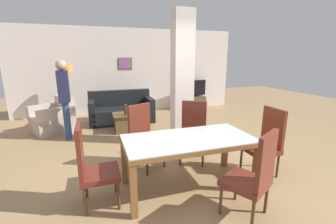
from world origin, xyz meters
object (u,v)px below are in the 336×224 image
Objects in this scene: sofa at (121,111)px; tv_screen at (193,89)px; dining_chair_far_left at (144,135)px; tv_stand at (192,103)px; dining_chair_far_right at (193,130)px; bottle at (126,111)px; standing_person at (64,94)px; dining_table at (189,148)px; dining_chair_head_left at (92,165)px; floor_lamp at (67,73)px; dining_chair_near_right at (254,174)px; armchair at (54,120)px; coffee_table at (129,122)px; dining_chair_head_right at (266,141)px.

sofa is 2.77m from tv_screen.
dining_chair_far_left is at bearing 46.42° from tv_screen.
dining_chair_far_left reaches higher than tv_stand.
tv_stand is (1.67, 3.75, -0.32)m from dining_chair_far_right.
bottle is (-0.06, 1.78, 0.01)m from dining_chair_far_left.
sofa is 1.80m from standing_person.
dining_table is 1.27m from dining_chair_head_left.
dining_chair_near_right is at bearing -65.45° from floor_lamp.
dining_chair_near_right reaches higher than sofa.
floor_lamp reaches higher than tv_stand.
dining_chair_near_right is at bearing 118.54° from dining_chair_far_right.
standing_person is (0.37, -0.64, 0.72)m from armchair.
floor_lamp is (-1.44, 1.47, 1.13)m from coffee_table.
dining_chair_near_right is 4.90m from armchair.
coffee_table is at bearing 74.73° from dining_chair_near_right.
tv_stand is (3.38, 4.56, -0.32)m from dining_chair_head_left.
sofa is at bearing 168.05° from dining_chair_head_left.
dining_chair_near_right reaches higher than armchair.
dining_table is 1.68× the size of dining_chair_near_right.
bottle is (-0.08, -0.15, 0.32)m from coffee_table.
dining_chair_head_left is 0.99× the size of tv_screen.
dining_chair_far_right reaches higher than armchair.
bottle is 1.39m from standing_person.
dining_chair_far_left is at bearing -67.37° from floor_lamp.
dining_chair_far_right reaches higher than dining_table.
dining_chair_far_right is 0.64× the size of floor_lamp.
dining_chair_head_right is 3.27m from coffee_table.
tv_screen reaches higher than bottle.
dining_chair_head_right is at bearing -55.37° from bottle.
dining_chair_far_left is at bearing 135.22° from dining_chair_head_left.
dining_chair_far_left is (0.82, 0.83, 0.00)m from dining_chair_head_left.
sofa is 1.73m from armchair.
floor_lamp is (-1.86, 4.23, 0.77)m from dining_table.
dining_chair_far_left reaches higher than tv_screen.
armchair reaches higher than tv_stand.
standing_person is (-0.54, 2.69, 0.47)m from dining_chair_head_left.
dining_chair_far_left is 1.95m from coffee_table.
bottle is at bearing -117.71° from coffee_table.
dining_table is 1.96× the size of tv_stand.
dining_chair_far_left reaches higher than bottle.
tv_stand is 0.52× the size of standing_person.
dining_table is at bearing 90.00° from dining_chair_head_left.
dining_chair_far_left is 0.93× the size of armchair.
standing_person reaches higher than bottle.
dining_chair_far_left is 0.64× the size of floor_lamp.
sofa is at bearing -161.44° from tv_stand.
armchair is (-0.91, 3.33, -0.25)m from dining_chair_head_left.
dining_chair_near_right is 1.17× the size of tv_stand.
dining_chair_head_left is (-1.26, 0.00, -0.05)m from dining_table.
dining_chair_head_right is at bearing 70.76° from tv_screen.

